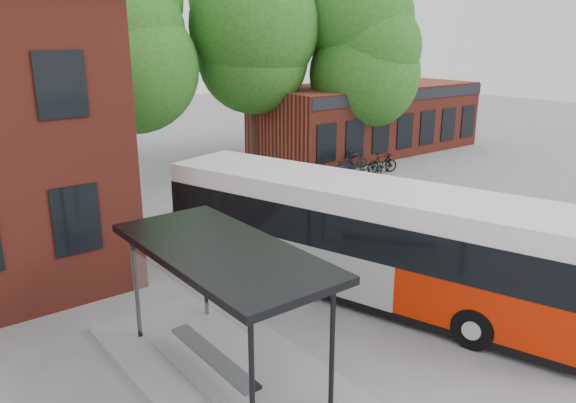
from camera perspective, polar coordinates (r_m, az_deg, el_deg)
ground at (r=15.75m, az=5.92°, el=-9.67°), size 100.00×100.00×0.00m
shop_row at (r=34.98m, az=8.04°, el=8.40°), size 14.00×6.20×4.00m
bus_shelter at (r=11.92m, az=-6.56°, el=-11.04°), size 3.60×7.00×2.90m
bike_rail at (r=28.57m, az=5.59°, el=2.92°), size 5.20×0.10×0.38m
tree_1 at (r=29.24m, az=-16.39°, el=12.60°), size 7.92×7.92×10.40m
tree_2 at (r=31.66m, az=-3.57°, el=14.04°), size 7.92×7.92×11.00m
tree_3 at (r=31.88m, az=8.29°, el=12.37°), size 7.04×7.04×9.28m
city_bus at (r=15.55m, az=7.53°, el=-3.81°), size 6.07×12.52×3.12m
bicycle_0 at (r=26.82m, az=1.16°, el=2.56°), size 1.65×1.06×0.82m
bicycle_1 at (r=27.14m, az=5.48°, el=2.90°), size 1.79×0.75×1.04m
bicycle_2 at (r=28.13m, az=2.90°, el=3.20°), size 1.60×0.75×0.81m
bicycle_3 at (r=27.74m, az=5.59°, el=3.20°), size 1.77×0.63×1.04m
bicycle_4 at (r=28.84m, az=7.86°, el=3.41°), size 1.58×0.68×0.81m
bicycle_5 at (r=30.00m, az=6.78°, el=4.19°), size 1.76×0.67×1.03m
bicycle_6 at (r=29.28m, az=9.68°, el=3.69°), size 1.95×1.34×0.97m
bicycle_7 at (r=29.50m, az=9.54°, el=3.87°), size 1.82×0.94×1.05m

